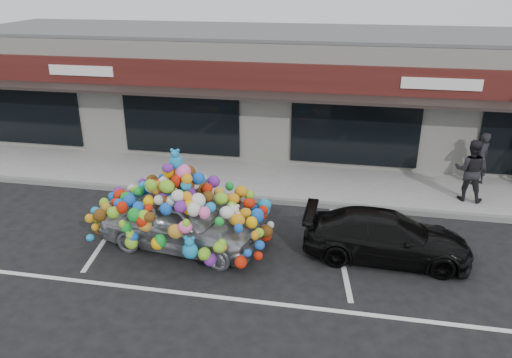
% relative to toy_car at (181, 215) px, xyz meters
% --- Properties ---
extents(ground, '(90.00, 90.00, 0.00)m').
position_rel_toy_car_xyz_m(ground, '(1.06, 0.39, -0.85)').
color(ground, black).
rests_on(ground, ground).
extents(shop_building, '(24.00, 7.20, 4.31)m').
position_rel_toy_car_xyz_m(shop_building, '(1.06, 8.84, 1.31)').
color(shop_building, silver).
rests_on(shop_building, ground).
extents(sidewalk, '(26.00, 3.00, 0.15)m').
position_rel_toy_car_xyz_m(sidewalk, '(1.06, 4.39, -0.77)').
color(sidewalk, gray).
rests_on(sidewalk, ground).
extents(kerb, '(26.00, 0.18, 0.16)m').
position_rel_toy_car_xyz_m(kerb, '(1.06, 2.89, -0.77)').
color(kerb, slate).
rests_on(kerb, ground).
extents(parking_stripe_left, '(0.73, 4.37, 0.01)m').
position_rel_toy_car_xyz_m(parking_stripe_left, '(-2.14, 0.59, -0.85)').
color(parking_stripe_left, silver).
rests_on(parking_stripe_left, ground).
extents(parking_stripe_mid, '(0.73, 4.37, 0.01)m').
position_rel_toy_car_xyz_m(parking_stripe_mid, '(3.86, 0.59, -0.85)').
color(parking_stripe_mid, silver).
rests_on(parking_stripe_mid, ground).
extents(lane_line, '(14.00, 0.12, 0.01)m').
position_rel_toy_car_xyz_m(lane_line, '(3.06, -1.91, -0.85)').
color(lane_line, silver).
rests_on(lane_line, ground).
extents(toy_car, '(2.93, 4.52, 2.50)m').
position_rel_toy_car_xyz_m(toy_car, '(0.00, 0.00, 0.00)').
color(toy_car, gray).
rests_on(toy_car, ground).
extents(black_sedan, '(1.67, 3.92, 1.13)m').
position_rel_toy_car_xyz_m(black_sedan, '(4.91, 0.39, -0.29)').
color(black_sedan, black).
rests_on(black_sedan, ground).
extents(pedestrian_a, '(0.74, 0.68, 1.69)m').
position_rel_toy_car_xyz_m(pedestrian_a, '(7.93, 5.19, 0.15)').
color(pedestrian_a, '#232429').
rests_on(pedestrian_a, sidewalk).
extents(pedestrian_b, '(1.02, 0.88, 1.82)m').
position_rel_toy_car_xyz_m(pedestrian_b, '(7.38, 3.90, 0.21)').
color(pedestrian_b, black).
rests_on(pedestrian_b, sidewalk).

